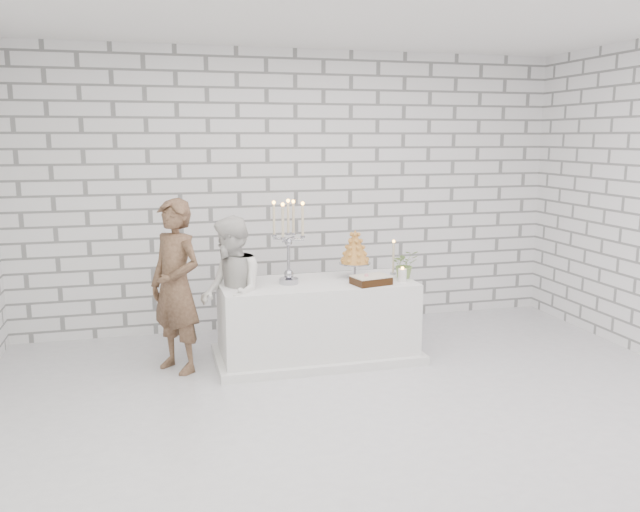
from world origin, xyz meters
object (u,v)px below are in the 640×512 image
Objects in this scene: candelabra at (288,242)px; groom at (176,286)px; bride at (231,294)px; cake_table at (317,320)px; croquembouche at (355,254)px.

groom is at bearing 178.11° from candelabra.
groom reaches higher than bride.
candelabra is (-0.27, -0.02, 0.77)m from cake_table.
candelabra is (1.02, -0.03, 0.36)m from groom.
candelabra reaches higher than cake_table.
bride is 1.24m from croquembouche.
bride is at bearing -176.43° from candelabra.
cake_table is 3.84× the size of croquembouche.
cake_table is 1.35m from groom.
bride is (0.48, -0.07, -0.08)m from groom.
candelabra is (0.53, 0.03, 0.44)m from bride.
bride is 0.70m from candelabra.
croquembouche is (1.20, 0.12, 0.29)m from bride.
cake_table is 1.16× the size of groom.
bride is at bearing 42.54° from groom.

